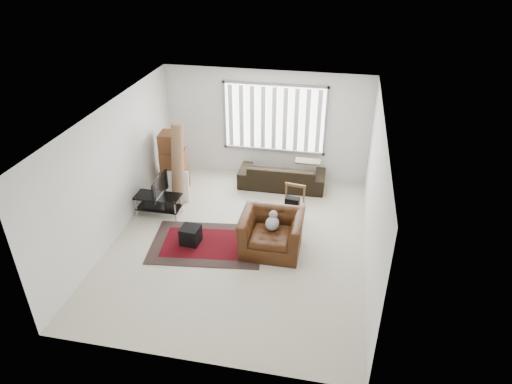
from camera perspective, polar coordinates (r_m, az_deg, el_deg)
room at (r=8.80m, az=-1.33°, el=4.98°), size 6.00×6.02×2.71m
persian_rug at (r=9.26m, az=-6.15°, el=-6.43°), size 2.37×1.73×0.02m
tv_stand at (r=10.14m, az=-12.10°, el=-1.11°), size 0.98×0.44×0.49m
tv at (r=9.96m, az=-12.32°, el=0.69°), size 0.10×0.80×0.46m
subwoofer at (r=9.21m, az=-8.17°, el=-5.35°), size 0.39×0.39×0.36m
moving_boxes at (r=10.95m, az=-10.29°, el=3.46°), size 0.63×0.58×1.45m
white_flatpack at (r=10.62m, az=-9.92°, el=0.66°), size 0.60×0.34×0.72m
rolled_rug at (r=10.38m, az=-9.78°, el=3.36°), size 0.29×0.70×1.81m
sofa at (r=11.04m, az=3.27°, el=2.55°), size 2.08×0.92×0.80m
side_chair at (r=9.60m, az=4.56°, el=-1.53°), size 0.53×0.53×0.87m
armchair at (r=8.82m, az=1.97°, el=-4.84°), size 1.19×1.04×0.88m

